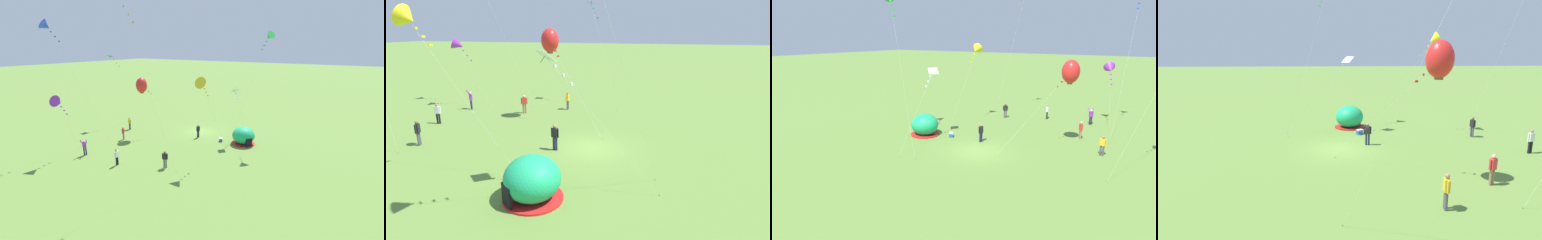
{
  "view_description": "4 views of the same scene",
  "coord_description": "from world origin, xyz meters",
  "views": [
    {
      "loc": [
        -16.78,
        29.27,
        11.52
      ],
      "look_at": [
        0.19,
        1.94,
        2.13
      ],
      "focal_mm": 24.0,
      "sensor_mm": 36.0,
      "label": 1
    },
    {
      "loc": [
        -17.85,
        -4.0,
        7.5
      ],
      "look_at": [
        0.37,
        0.97,
        1.75
      ],
      "focal_mm": 28.0,
      "sensor_mm": 36.0,
      "label": 2
    },
    {
      "loc": [
        11.47,
        -20.88,
        9.38
      ],
      "look_at": [
        -1.75,
        0.61,
        2.35
      ],
      "focal_mm": 28.0,
      "sensor_mm": 36.0,
      "label": 3
    },
    {
      "loc": [
        21.07,
        -0.82,
        6.87
      ],
      "look_at": [
        -1.82,
        0.88,
        1.79
      ],
      "focal_mm": 28.0,
      "sensor_mm": 36.0,
      "label": 4
    }
  ],
  "objects": [
    {
      "name": "ground_plane",
      "position": [
        0.0,
        0.0,
        0.0
      ],
      "size": [
        300.0,
        300.0,
        0.0
      ],
      "primitive_type": "plane",
      "color": "olive"
    },
    {
      "name": "popup_tent",
      "position": [
        -6.67,
        1.2,
        1.0
      ],
      "size": [
        2.81,
        2.81,
        2.1
      ],
      "color": "#1EAD6B",
      "rests_on": "ground"
    },
    {
      "name": "cooler_box",
      "position": [
        -4.02,
        1.89,
        0.22
      ],
      "size": [
        0.58,
        0.64,
        0.44
      ],
      "color": "#2659B2",
      "rests_on": "ground"
    },
    {
      "name": "person_center_field",
      "position": [
        9.1,
        4.38,
        0.96
      ],
      "size": [
        0.58,
        0.29,
        1.72
      ],
      "color": "#4C4C51",
      "rests_on": "ground"
    },
    {
      "name": "person_near_tent",
      "position": [
        6.74,
        7.84,
        0.96
      ],
      "size": [
        0.39,
        0.54,
        1.72
      ],
      "color": "#8C7251",
      "rests_on": "ground"
    },
    {
      "name": "person_strolling",
      "position": [
        -2.5,
        11.25,
        0.96
      ],
      "size": [
        0.56,
        0.36,
        1.72
      ],
      "color": "#4C4C51",
      "rests_on": "ground"
    },
    {
      "name": "person_far_back",
      "position": [
        -0.89,
        2.16,
        0.96
      ],
      "size": [
        0.34,
        0.57,
        1.72
      ],
      "color": "#1E2347",
      "rests_on": "ground"
    },
    {
      "name": "person_arms_raised",
      "position": [
        6.72,
        13.49,
        1.0
      ],
      "size": [
        0.7,
        0.7,
        1.89
      ],
      "color": "#1E2347",
      "rests_on": "ground"
    },
    {
      "name": "person_with_toddler",
      "position": [
        1.92,
        13.34,
        0.96
      ],
      "size": [
        0.31,
        0.58,
        1.72
      ],
      "color": "black",
      "rests_on": "ground"
    },
    {
      "name": "kite_red",
      "position": [
        5.97,
        4.88,
        6.61
      ],
      "size": [
        4.89,
        6.03,
        7.59
      ],
      "color": "silver",
      "rests_on": "ground"
    },
    {
      "name": "kite_teal",
      "position": [
        13.17,
        2.91,
        9.52
      ],
      "size": [
        3.66,
        3.81,
        10.32
      ],
      "color": "silver",
      "rests_on": "ground"
    },
    {
      "name": "kite_yellow",
      "position": [
        -4.92,
        8.35,
        8.02
      ],
      "size": [
        1.17,
        6.27,
        8.71
      ],
      "color": "silver",
      "rests_on": "ground"
    },
    {
      "name": "kite_white",
      "position": [
        -5.23,
        0.7,
        6.13
      ],
      "size": [
        1.09,
        5.94,
        6.73
      ],
      "color": "silver",
      "rests_on": "ground"
    },
    {
      "name": "kite_purple",
      "position": [
        7.87,
        15.03,
        6.05
      ],
      "size": [
        1.68,
        3.02,
        6.79
      ],
      "color": "silver",
      "rests_on": "ground"
    }
  ]
}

